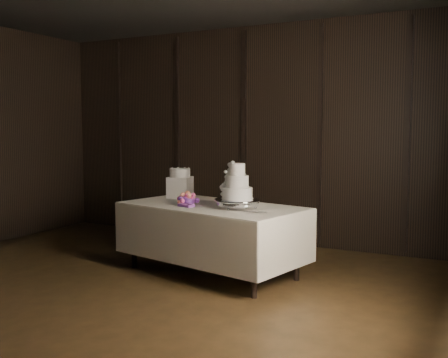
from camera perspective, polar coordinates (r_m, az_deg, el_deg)
room at (r=4.50m, az=-17.08°, el=4.21°), size 6.08×7.08×3.08m
display_table at (r=5.74m, az=-1.34°, el=-6.24°), size 2.17×1.44×0.76m
cake_stand at (r=5.46m, az=1.46°, el=-2.71°), size 0.51×0.51×0.09m
wedding_cake at (r=5.43m, az=1.13°, el=-0.68°), size 0.36×0.31×0.38m
bouquet at (r=5.69m, az=-3.94°, el=-2.23°), size 0.37×0.44×0.18m
box_pedestal at (r=6.30m, az=-4.80°, el=-0.90°), size 0.31×0.31×0.25m
small_cake at (r=6.28m, az=-4.82°, el=0.68°), size 0.31×0.31×0.10m
cake_knife at (r=5.21m, az=2.41°, el=-3.54°), size 0.37×0.04×0.01m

